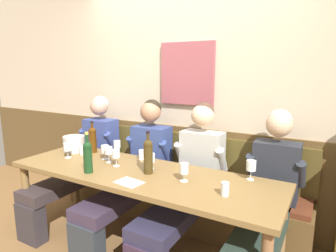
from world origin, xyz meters
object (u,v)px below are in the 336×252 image
at_px(water_tumbler_center, 142,155).
at_px(wine_bottle_green_tall, 88,156).
at_px(wine_bottle_amber_mid, 148,155).
at_px(wine_bottle_clear_water, 93,139).
at_px(wine_glass_by_bottle, 184,169).
at_px(wine_glass_center_front, 67,148).
at_px(wine_glass_mid_right, 251,166).
at_px(person_center_right_seat, 268,195).
at_px(wine_glass_mid_left, 105,149).
at_px(dining_table, 139,181).
at_px(water_tumbler_left, 82,150).
at_px(wine_glass_right_end, 109,151).
at_px(wine_glass_near_bucket, 150,159).
at_px(wall_bench, 174,196).
at_px(person_center_left_seat, 84,157).
at_px(person_right_seat, 136,167).
at_px(ice_bucket, 74,144).
at_px(person_left_seat, 188,179).
at_px(wine_glass_center_rear, 116,154).
at_px(wine_glass_left_end, 117,145).
at_px(water_tumbler_right, 225,189).

bearing_deg(water_tumbler_center, wine_bottle_green_tall, -109.78).
bearing_deg(water_tumbler_center, wine_bottle_amber_mid, -46.88).
height_order(wine_bottle_clear_water, wine_glass_by_bottle, wine_bottle_clear_water).
relative_size(wine_glass_center_front, wine_glass_mid_right, 0.94).
bearing_deg(wine_glass_mid_right, wine_bottle_amber_mid, -160.43).
distance_m(person_center_right_seat, wine_bottle_amber_mid, 1.01).
height_order(wine_glass_mid_left, water_tumbler_center, wine_glass_mid_left).
height_order(dining_table, water_tumbler_left, water_tumbler_left).
distance_m(person_center_right_seat, wine_glass_right_end, 1.44).
height_order(person_center_right_seat, wine_bottle_green_tall, person_center_right_seat).
relative_size(wine_glass_right_end, wine_glass_near_bucket, 1.09).
relative_size(wine_bottle_green_tall, wine_glass_right_end, 2.32).
distance_m(wall_bench, wine_bottle_amber_mid, 0.90).
bearing_deg(person_center_left_seat, wine_glass_mid_right, -1.19).
bearing_deg(wine_glass_near_bucket, wine_glass_right_end, -174.19).
distance_m(wine_bottle_clear_water, wine_glass_by_bottle, 1.22).
distance_m(wine_glass_by_bottle, wine_glass_right_end, 0.82).
bearing_deg(wine_bottle_amber_mid, person_right_seat, 138.66).
bearing_deg(ice_bucket, person_right_seat, 13.10).
bearing_deg(person_left_seat, wine_bottle_amber_mid, -126.88).
distance_m(wine_bottle_green_tall, wine_glass_right_end, 0.30).
height_order(person_center_right_seat, water_tumbler_center, person_center_right_seat).
relative_size(person_center_right_seat, wine_glass_near_bucket, 9.31).
distance_m(wine_bottle_green_tall, wine_bottle_clear_water, 0.61).
bearing_deg(person_left_seat, wine_glass_by_bottle, -70.51).
height_order(ice_bucket, wine_glass_by_bottle, ice_bucket).
distance_m(person_center_right_seat, wine_glass_center_rear, 1.33).
xyz_separation_m(wall_bench, wine_glass_left_end, (-0.48, -0.35, 0.59)).
relative_size(water_tumbler_left, water_tumbler_center, 0.99).
xyz_separation_m(person_right_seat, water_tumbler_center, (0.10, -0.04, 0.15)).
distance_m(wine_glass_center_rear, wine_glass_mid_left, 0.25).
bearing_deg(water_tumbler_right, ice_bucket, 171.37).
xyz_separation_m(wine_glass_mid_left, water_tumbler_right, (1.28, -0.22, -0.05)).
relative_size(wine_glass_center_rear, water_tumbler_center, 1.63).
xyz_separation_m(person_left_seat, ice_bucket, (-1.28, -0.15, 0.19)).
bearing_deg(person_right_seat, wine_glass_mid_right, -1.98).
xyz_separation_m(wine_glass_by_bottle, water_tumbler_center, (-0.61, 0.29, -0.05)).
xyz_separation_m(person_center_left_seat, wine_glass_center_front, (0.15, -0.35, 0.21)).
distance_m(person_center_right_seat, water_tumbler_right, 0.49).
height_order(wall_bench, wine_glass_left_end, wall_bench).
bearing_deg(dining_table, person_left_seat, 44.99).
bearing_deg(wine_bottle_amber_mid, person_center_right_seat, 18.24).
height_order(dining_table, wine_bottle_clear_water, wine_bottle_clear_water).
distance_m(person_center_right_seat, ice_bucket, 1.99).
xyz_separation_m(person_left_seat, wine_glass_by_bottle, (0.11, -0.31, 0.21)).
bearing_deg(wine_glass_mid_right, wine_bottle_clear_water, -178.35).
xyz_separation_m(person_right_seat, wine_glass_center_front, (-0.57, -0.35, 0.21)).
bearing_deg(water_tumbler_right, wine_bottle_clear_water, 167.71).
xyz_separation_m(dining_table, wine_glass_mid_left, (-0.49, 0.12, 0.18)).
bearing_deg(wine_glass_left_end, person_center_left_seat, 175.72).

